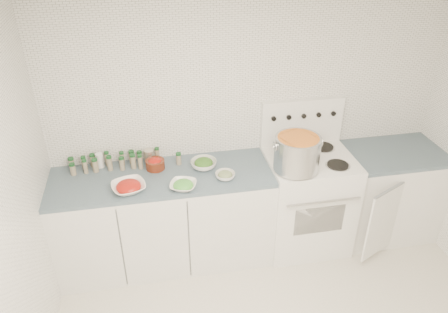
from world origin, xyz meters
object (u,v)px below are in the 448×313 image
Objects in this scene: stove at (306,198)px; bowl_snowpea at (183,185)px; stock_pot at (297,152)px; bowl_tomato at (129,187)px.

stove is 1.24m from bowl_snowpea.
bowl_tomato is (-1.38, -0.00, -0.16)m from stock_pot.
stove is 1.64m from bowl_tomato.
bowl_tomato is at bearing -174.02° from stove.
bowl_tomato is 1.21× the size of bowl_snowpea.
bowl_snowpea is (0.43, -0.05, -0.01)m from bowl_tomato.
bowl_snowpea is at bearing -176.87° from stock_pot.
stove is at bearing 10.53° from bowl_snowpea.
stove reaches higher than stock_pot.
stove reaches higher than bowl_tomato.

